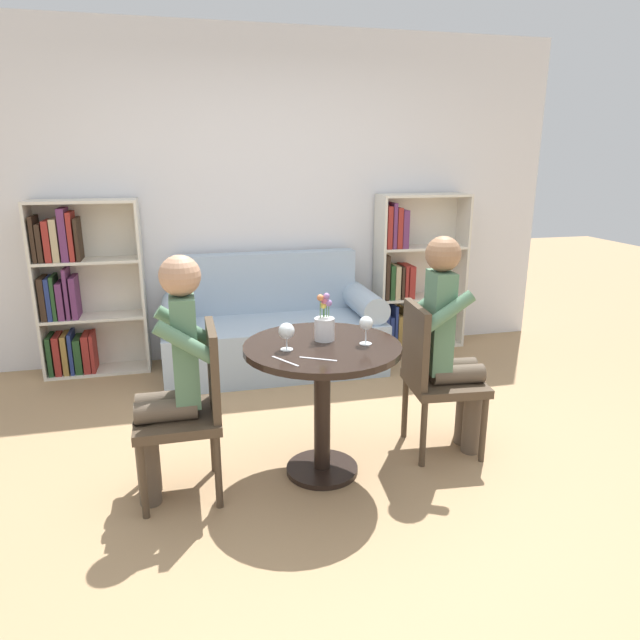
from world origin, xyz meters
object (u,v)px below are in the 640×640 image
(chair_right, at_px, (433,372))
(wine_glass_left, at_px, (287,332))
(person_left, at_px, (171,374))
(chair_left, at_px, (191,404))
(flower_vase, at_px, (324,325))
(bookshelf_left, at_px, (78,292))
(wine_glass_right, at_px, (366,324))
(bookshelf_right, at_px, (408,277))
(couch, at_px, (272,331))
(person_right, at_px, (450,342))

(chair_right, xyz_separation_m, wine_glass_left, (-0.89, -0.13, 0.35))
(person_left, bearing_deg, chair_left, 90.16)
(chair_right, bearing_deg, wine_glass_left, 103.56)
(person_left, xyz_separation_m, flower_vase, (0.81, 0.10, 0.17))
(bookshelf_left, height_order, wine_glass_left, bookshelf_left)
(bookshelf_left, relative_size, wine_glass_left, 9.70)
(wine_glass_right, bearing_deg, wine_glass_left, 178.95)
(bookshelf_right, height_order, wine_glass_right, bookshelf_right)
(couch, relative_size, bookshelf_left, 1.26)
(person_left, relative_size, flower_vase, 4.94)
(person_left, relative_size, person_right, 0.98)
(bookshelf_left, relative_size, person_left, 1.10)
(bookshelf_right, distance_m, wine_glass_right, 2.28)
(bookshelf_left, relative_size, chair_left, 1.54)
(couch, height_order, chair_left, couch)
(chair_right, height_order, person_left, person_left)
(wine_glass_left, bearing_deg, bookshelf_left, 123.08)
(bookshelf_left, xyz_separation_m, wine_glass_left, (1.30, -2.00, 0.18))
(chair_right, height_order, wine_glass_left, chair_right)
(couch, bearing_deg, bookshelf_left, 170.04)
(person_right, bearing_deg, chair_right, 86.42)
(chair_left, distance_m, person_right, 1.48)
(couch, relative_size, bookshelf_right, 1.26)
(couch, relative_size, wine_glass_right, 11.53)
(wine_glass_left, xyz_separation_m, wine_glass_right, (0.42, -0.01, 0.01))
(wine_glass_left, relative_size, flower_vase, 0.56)
(wine_glass_left, xyz_separation_m, flower_vase, (0.23, 0.11, -0.01))
(wine_glass_right, xyz_separation_m, flower_vase, (-0.19, 0.12, -0.03))
(chair_left, bearing_deg, bookshelf_right, 134.92)
(chair_left, height_order, person_left, person_left)
(wine_glass_right, bearing_deg, chair_left, 178.70)
(bookshelf_right, xyz_separation_m, flower_vase, (-1.26, -1.89, 0.19))
(bookshelf_right, bearing_deg, flower_vase, -123.68)
(bookshelf_right, xyz_separation_m, wine_glass_left, (-1.49, -2.00, 0.20))
(bookshelf_right, distance_m, wine_glass_left, 2.50)
(chair_left, distance_m, flower_vase, 0.80)
(person_right, xyz_separation_m, wine_glass_right, (-0.55, -0.12, 0.18))
(chair_right, relative_size, person_left, 0.71)
(person_left, distance_m, flower_vase, 0.83)
(chair_left, distance_m, wine_glass_left, 0.61)
(bookshelf_left, relative_size, person_right, 1.07)
(bookshelf_right, distance_m, chair_left, 2.81)
(chair_right, xyz_separation_m, flower_vase, (-0.66, -0.02, 0.34))
(chair_left, xyz_separation_m, person_right, (1.46, 0.10, 0.18))
(couch, height_order, person_left, person_left)
(bookshelf_right, bearing_deg, couch, -168.37)
(flower_vase, bearing_deg, couch, 91.08)
(person_left, distance_m, wine_glass_right, 1.02)
(bookshelf_right, bearing_deg, person_left, -136.10)
(bookshelf_left, bearing_deg, person_right, -39.63)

